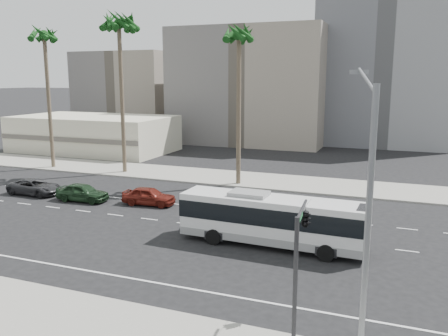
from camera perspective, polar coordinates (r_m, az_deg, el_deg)
The scene contains 16 objects.
ground at distance 33.02m, azimuth 0.01°, elevation -7.40°, with size 700.00×700.00×0.00m, color black.
sidewalk_north at distance 47.28m, azimuth 6.80°, elevation -1.71°, with size 120.00×7.00×0.15m, color gray.
commercial_low at distance 69.40m, azimuth -15.58°, elevation 4.06°, with size 22.00×12.16×5.00m.
midrise_beige_west at distance 77.80m, azimuth 3.78°, elevation 9.95°, with size 24.00×18.00×18.00m, color slate.
midrise_gray_center at distance 81.33m, azimuth 19.27°, elevation 12.24°, with size 20.00×20.00×26.00m, color slate.
midrise_beige_far at distance 93.35m, azimuth -10.88°, elevation 9.04°, with size 18.00×16.00×15.00m, color slate.
civic_tower at distance 280.97m, azimuth 19.11°, elevation 16.26°, with size 42.00×42.00×129.00m.
city_bus at distance 29.48m, azimuth 5.80°, elevation -6.16°, with size 11.72×2.99×3.34m.
car_a at distance 39.28m, azimuth -9.16°, elevation -3.38°, with size 4.45×1.79×1.52m, color maroon.
car_b at distance 41.71m, azimuth -16.90°, elevation -2.85°, with size 4.56×1.83×1.55m, color #1A341C.
car_c at distance 45.53m, azimuth -22.08°, elevation -2.14°, with size 5.04×2.32×1.40m, color #2C2C2E.
streetlight_corner at distance 16.77m, azimuth 16.98°, elevation -4.50°, with size 1.57×5.04×10.76m.
traffic_signal at distance 20.27m, azimuth 9.80°, elevation -6.31°, with size 2.47×3.28×5.35m.
palm_near at distance 45.07m, azimuth 1.85°, elevation 15.57°, with size 4.59×4.59×15.46m.
palm_mid at distance 52.18m, azimuth -12.70°, elevation 16.41°, with size 5.61×5.61×17.30m.
palm_far at distance 57.37m, azimuth -21.09°, elevation 14.61°, with size 4.71×4.71×16.21m.
Camera 1 is at (11.29, -29.22, 10.45)m, focal length 37.45 mm.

